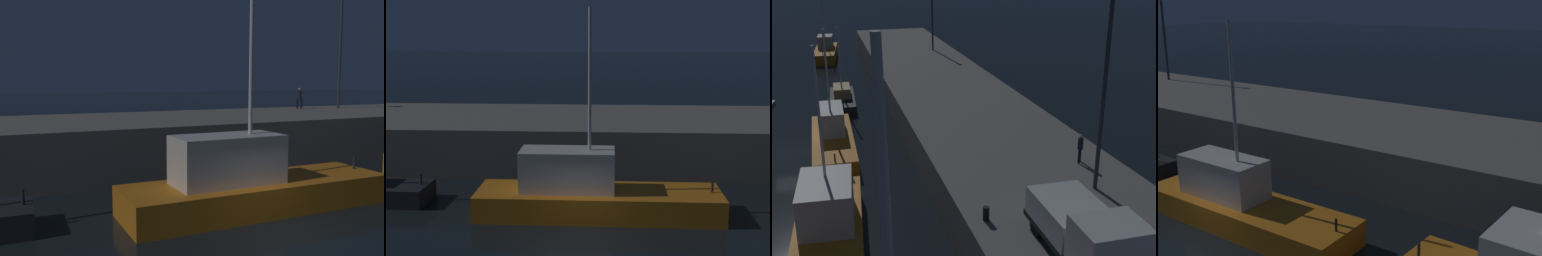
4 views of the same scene
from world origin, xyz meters
The scene contains 4 objects.
ground_plane centered at (0.00, 0.00, 0.00)m, with size 320.00×320.00×0.00m, color black.
pier_quay centered at (0.00, 12.87, 1.29)m, with size 79.25×9.83×2.58m.
fishing_trawler_green centered at (0.31, 2.97, 0.94)m, with size 10.17×2.85×8.56m.
lamp_post_west centered at (-21.76, 15.29, 6.81)m, with size 0.44×0.44×7.15m.
Camera 4 is at (14.62, -9.73, 9.18)m, focal length 44.26 mm.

